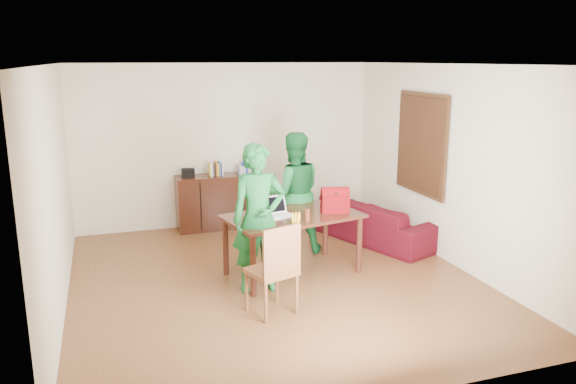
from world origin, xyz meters
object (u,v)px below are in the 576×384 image
object	(u,v)px
person_near	(259,218)
laptop	(280,213)
sofa	(374,221)
red_bag	(335,202)
bottle	(307,214)
table	(293,222)
chair	(272,287)
person_far	(293,193)

from	to	relation	value
person_near	laptop	bearing A→B (deg)	43.83
sofa	red_bag	bearing A→B (deg)	111.32
laptop	red_bag	distance (m)	0.76
laptop	bottle	xyz separation A→B (m)	(0.27, -0.30, 0.05)
person_near	red_bag	distance (m)	1.17
bottle	sofa	bearing A→B (deg)	38.80
table	bottle	size ratio (longest dim) A/B	10.23
bottle	sofa	distance (m)	2.10
sofa	table	bearing A→B (deg)	98.87
chair	bottle	size ratio (longest dim) A/B	5.72
person_far	red_bag	distance (m)	0.91
table	red_bag	bearing A→B (deg)	-15.64
person_far	laptop	distance (m)	0.97
table	chair	xyz separation A→B (m)	(-0.59, -1.04, -0.40)
table	chair	bearing A→B (deg)	-131.14
person_far	bottle	world-z (taller)	person_far
table	person_far	xyz separation A→B (m)	(0.29, 0.82, 0.18)
chair	laptop	size ratio (longest dim) A/B	2.76
red_bag	laptop	bearing A→B (deg)	-168.68
sofa	person_far	bearing A→B (deg)	74.16
sofa	bottle	bearing A→B (deg)	108.00
person_near	red_bag	bearing A→B (deg)	17.15
person_far	laptop	xyz separation A→B (m)	(-0.48, -0.85, -0.03)
chair	person_far	bearing A→B (deg)	47.28
person_far	sofa	world-z (taller)	person_far
person_near	person_far	world-z (taller)	person_near
table	bottle	world-z (taller)	bottle
laptop	sofa	xyz separation A→B (m)	(1.84, 0.97, -0.54)
chair	person_near	distance (m)	0.91
laptop	red_bag	xyz separation A→B (m)	(0.75, -0.02, 0.09)
bottle	sofa	xyz separation A→B (m)	(1.58, 1.27, -0.58)
table	person_far	world-z (taller)	person_far
person_near	bottle	world-z (taller)	person_near
table	laptop	bearing A→B (deg)	175.92
bottle	sofa	world-z (taller)	bottle
person_near	laptop	size ratio (longest dim) A/B	4.78
chair	sofa	xyz separation A→B (m)	(2.25, 1.99, 0.01)
chair	person_far	distance (m)	2.14
table	chair	size ratio (longest dim) A/B	1.79
laptop	chair	bearing A→B (deg)	-122.87
chair	bottle	world-z (taller)	chair
table	person_far	bearing A→B (deg)	59.25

